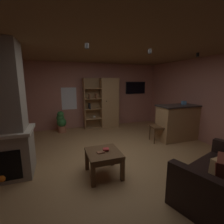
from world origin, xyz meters
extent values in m
cube|color=#A37A4C|center=(0.00, 0.00, -0.01)|extent=(5.63, 5.89, 0.02)
cube|color=#AD7060|center=(0.00, 2.98, 1.25)|extent=(5.75, 0.06, 2.50)
cube|color=#AD7060|center=(2.85, 0.00, 1.25)|extent=(0.06, 5.89, 2.50)
cube|color=brown|center=(0.00, 0.00, 2.51)|extent=(5.63, 5.89, 0.02)
cube|color=white|center=(-0.84, 2.94, 1.16)|extent=(0.56, 0.01, 0.83)
cube|color=gray|center=(-2.27, 0.06, 0.43)|extent=(0.94, 0.68, 0.85)
cube|color=beige|center=(-2.27, 0.06, 0.88)|extent=(1.02, 0.76, 0.06)
cube|color=black|center=(-2.27, -0.26, 0.36)|extent=(0.66, 0.08, 0.55)
sphere|color=orange|center=(-2.27, -0.27, 0.14)|extent=(0.14, 0.14, 0.14)
cube|color=#A87F51|center=(0.68, 2.70, 0.96)|extent=(0.71, 0.38, 1.93)
cube|color=#A87F51|center=(0.00, 2.88, 0.96)|extent=(0.65, 0.02, 1.93)
cube|color=#A87F51|center=(-0.32, 2.70, 0.96)|extent=(0.02, 0.38, 1.93)
sphere|color=black|center=(0.50, 2.49, 1.06)|extent=(0.04, 0.04, 0.04)
cube|color=#A87F51|center=(0.00, 2.70, 0.01)|extent=(0.65, 0.38, 0.02)
cube|color=#A87F51|center=(0.00, 2.70, 0.39)|extent=(0.65, 0.38, 0.02)
cube|color=#A87F51|center=(0.00, 2.70, 0.77)|extent=(0.65, 0.38, 0.02)
cube|color=#A87F51|center=(0.00, 2.70, 1.16)|extent=(0.65, 0.38, 0.02)
cube|color=#A87F51|center=(0.00, 2.70, 1.54)|extent=(0.65, 0.38, 0.02)
cube|color=brown|center=(0.13, 2.64, 1.26)|extent=(0.05, 0.23, 0.18)
cube|color=brown|center=(-0.12, 2.64, 1.25)|extent=(0.04, 0.23, 0.16)
cube|color=black|center=(-0.13, 2.64, 0.88)|extent=(0.05, 0.23, 0.20)
sphere|color=beige|center=(0.07, 2.70, 0.44)|extent=(0.10, 0.10, 0.10)
cube|color=#A87F51|center=(2.37, 0.60, 0.53)|extent=(1.49, 0.59, 1.05)
cube|color=#2D2826|center=(2.37, 0.60, 1.07)|extent=(1.55, 0.65, 0.04)
cube|color=#598CBF|center=(2.46, 0.65, 1.15)|extent=(0.15, 0.15, 0.11)
cube|color=black|center=(1.08, -1.73, 0.21)|extent=(1.83, 1.33, 0.42)
cube|color=black|center=(0.36, -1.95, 0.34)|extent=(0.41, 0.89, 0.67)
cube|color=brown|center=(0.84, -1.86, 0.56)|extent=(0.44, 0.37, 0.41)
cube|color=tan|center=(0.96, -1.80, 0.55)|extent=(0.47, 0.19, 0.34)
cube|color=brown|center=(-0.50, -0.53, 0.45)|extent=(0.62, 0.67, 0.05)
cube|color=brown|center=(-0.50, -0.53, 0.39)|extent=(0.56, 0.60, 0.08)
cube|color=brown|center=(-0.77, -0.83, 0.21)|extent=(0.07, 0.07, 0.43)
cube|color=brown|center=(-0.23, -0.83, 0.21)|extent=(0.07, 0.07, 0.43)
cube|color=brown|center=(-0.77, -0.24, 0.21)|extent=(0.07, 0.07, 0.43)
cube|color=brown|center=(-0.23, -0.24, 0.21)|extent=(0.07, 0.07, 0.43)
cube|color=brown|center=(-0.56, -0.57, 0.49)|extent=(0.14, 0.10, 0.02)
cube|color=#B22D2D|center=(-0.44, -0.52, 0.51)|extent=(0.13, 0.12, 0.03)
cube|color=brown|center=(1.55, 0.63, 0.46)|extent=(0.49, 0.49, 0.04)
cube|color=brown|center=(1.74, 0.59, 0.70)|extent=(0.11, 0.40, 0.44)
cylinder|color=brown|center=(1.40, 0.84, 0.23)|extent=(0.04, 0.04, 0.46)
cylinder|color=brown|center=(1.34, 0.48, 0.23)|extent=(0.04, 0.04, 0.46)
cylinder|color=brown|center=(1.76, 0.77, 0.23)|extent=(0.04, 0.04, 0.46)
cylinder|color=brown|center=(1.69, 0.42, 0.23)|extent=(0.04, 0.04, 0.46)
cylinder|color=#B77051|center=(-1.16, 2.52, 0.12)|extent=(0.28, 0.28, 0.23)
sphere|color=#2D6B33|center=(-1.17, 2.52, 0.36)|extent=(0.33, 0.33, 0.33)
sphere|color=#2D6B33|center=(-1.20, 2.55, 0.52)|extent=(0.27, 0.27, 0.27)
sphere|color=#2D6B33|center=(-1.19, 2.53, 0.66)|extent=(0.23, 0.23, 0.23)
cube|color=black|center=(1.95, 2.92, 1.54)|extent=(0.89, 0.05, 0.50)
cube|color=black|center=(1.95, 2.89, 1.54)|extent=(0.85, 0.01, 0.46)
cylinder|color=black|center=(-1.95, -0.19, 2.43)|extent=(0.07, 0.07, 0.09)
cylinder|color=black|center=(-0.70, -0.20, 2.43)|extent=(0.07, 0.07, 0.09)
cylinder|color=black|center=(0.67, -0.14, 2.43)|extent=(0.07, 0.07, 0.09)
cylinder|color=black|center=(2.01, -0.14, 2.43)|extent=(0.07, 0.07, 0.09)
camera|label=1|loc=(-1.28, -3.27, 1.79)|focal=25.51mm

